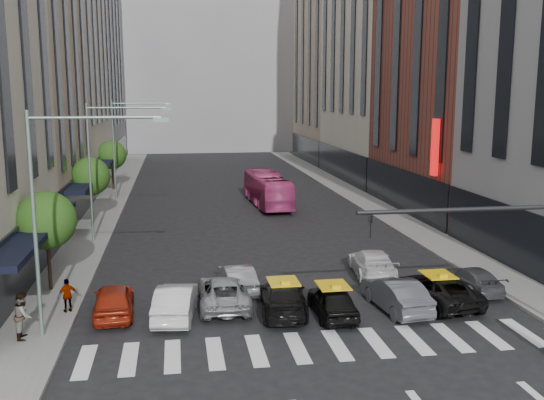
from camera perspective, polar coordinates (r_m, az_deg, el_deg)
name	(u,v)px	position (r m, az deg, el deg)	size (l,w,h in m)	color
ground	(332,363)	(23.17, 5.66, -14.98)	(160.00, 160.00, 0.00)	black
sidewalk_left	(103,213)	(51.56, -15.62, -1.18)	(3.00, 96.00, 0.15)	slate
sidewalk_right	(372,205)	(53.95, 9.42, -0.46)	(3.00, 96.00, 0.15)	slate
building_left_b	(16,63)	(49.69, -22.99, 11.83)	(8.00, 16.00, 24.00)	tan
building_left_c	(56,11)	(67.78, -19.63, 16.45)	(8.00, 20.00, 36.00)	beige
building_left_d	(85,53)	(86.22, -17.20, 13.08)	(8.00, 18.00, 30.00)	gray
building_right_b	(454,53)	(52.45, 16.77, 13.15)	(8.00, 18.00, 26.00)	brown
building_right_d	(334,63)	(88.29, 5.83, 12.73)	(8.00, 18.00, 28.00)	tan
building_far	(206,43)	(105.74, -6.28, 14.45)	(30.00, 10.00, 36.00)	gray
tree_near	(46,220)	(31.54, -20.47, -1.81)	(2.88, 2.88, 4.95)	black
tree_mid	(90,176)	(47.11, -16.72, 2.14)	(2.88, 2.88, 4.95)	black
tree_far	(112,155)	(62.90, -14.84, 4.12)	(2.88, 2.88, 4.95)	black
streetlamp_near	(58,194)	(25.01, -19.49, 0.54)	(5.38, 0.25, 9.00)	gray
streetlamp_mid	(104,154)	(40.73, -15.52, 4.21)	(5.38, 0.25, 9.00)	gray
streetlamp_far	(124,136)	(56.60, -13.76, 5.83)	(5.38, 0.25, 9.00)	gray
liberty_sign	(435,147)	(44.31, 15.09, 4.80)	(0.30, 0.70, 4.00)	red
car_red	(114,300)	(28.12, -14.68, -9.07)	(1.73, 4.30, 1.46)	maroon
car_white_front	(176,301)	(27.34, -9.04, -9.37)	(1.59, 4.56, 1.50)	beige
car_silver	(224,292)	(28.48, -4.56, -8.59)	(2.32, 5.02, 1.40)	#9D9EA2
taxi_left	(283,297)	(27.58, 1.07, -9.14)	(2.02, 4.96, 1.44)	black
taxi_center	(333,301)	(27.32, 5.72, -9.43)	(1.65, 4.10, 1.40)	black
car_grey_mid	(396,294)	(28.46, 11.57, -8.67)	(1.59, 4.56, 1.50)	#46484F
taxi_right	(437,289)	(29.70, 15.29, -8.13)	(2.33, 5.06, 1.41)	black
car_grey_curb	(472,279)	(32.10, 18.32, -7.09)	(1.70, 4.19, 1.22)	#44474C
car_row2_left	(237,278)	(30.56, -3.30, -7.32)	(1.43, 4.09, 1.35)	gray
car_row2_right	(372,263)	(33.37, 9.40, -5.85)	(2.03, 4.98, 1.45)	silver
bus	(267,189)	(53.05, -0.44, 1.00)	(2.43, 10.36, 2.89)	#C13877
pedestrian_near	(23,315)	(26.34, -22.38, -10.01)	(0.92, 0.71, 1.88)	gray
pedestrian_far	(68,295)	(28.73, -18.69, -8.49)	(0.89, 0.37, 1.52)	gray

